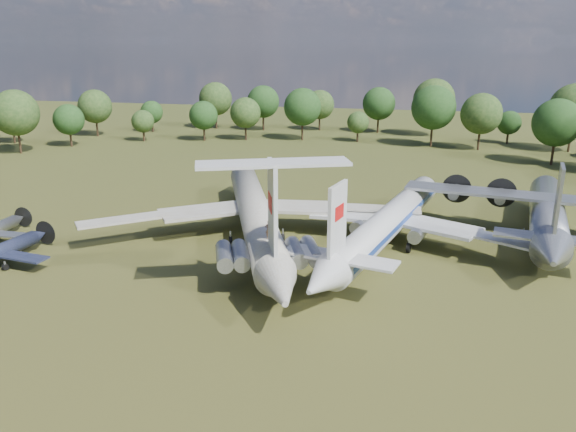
% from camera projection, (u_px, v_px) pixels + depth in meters
% --- Properties ---
extents(ground, '(300.00, 300.00, 0.00)m').
position_uv_depth(ground, '(221.00, 246.00, 68.95)').
color(ground, '#243B13').
rests_on(ground, ground).
extents(il62_airliner, '(60.27, 67.68, 5.49)m').
position_uv_depth(il62_airliner, '(255.00, 219.00, 70.46)').
color(il62_airliner, '#B9B9B4').
rests_on(il62_airliner, ground).
extents(tu104_jet, '(48.04, 57.04, 4.95)m').
position_uv_depth(tu104_jet, '(388.00, 227.00, 68.22)').
color(tu104_jet, silver).
rests_on(tu104_jet, ground).
extents(an12_transport, '(42.33, 45.75, 5.28)m').
position_uv_depth(an12_transport, '(547.00, 219.00, 70.53)').
color(an12_transport, '#9EA0A5').
rests_on(an12_transport, ground).
extents(person_on_il62, '(0.78, 0.62, 1.89)m').
position_uv_depth(person_on_il62, '(269.00, 230.00, 54.85)').
color(person_on_il62, '#906749').
rests_on(person_on_il62, il62_airliner).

